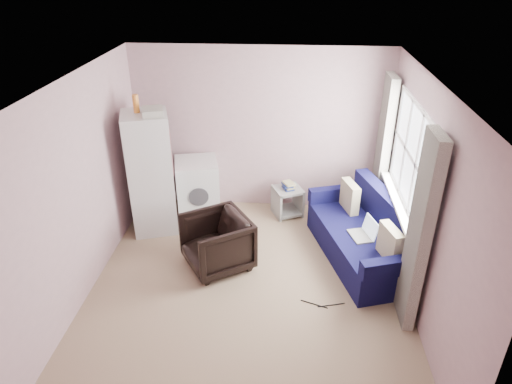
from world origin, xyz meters
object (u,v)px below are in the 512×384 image
(armchair, at_px, (217,240))
(washing_machine, at_px, (198,187))
(side_table, at_px, (288,199))
(sofa, at_px, (366,237))
(fridge, at_px, (151,173))

(armchair, height_order, washing_machine, washing_machine)
(side_table, distance_m, sofa, 1.48)
(fridge, bearing_deg, armchair, -57.01)
(washing_machine, height_order, sofa, washing_machine)
(fridge, xyz_separation_m, washing_machine, (0.55, 0.46, -0.43))
(side_table, relative_size, sofa, 0.26)
(fridge, relative_size, side_table, 3.62)
(armchair, xyz_separation_m, side_table, (0.88, 1.39, -0.13))
(armchair, xyz_separation_m, fridge, (-1.04, 0.86, 0.50))
(fridge, xyz_separation_m, sofa, (2.97, -0.53, -0.58))
(armchair, xyz_separation_m, sofa, (1.93, 0.33, -0.08))
(washing_machine, xyz_separation_m, sofa, (2.42, -0.99, -0.15))
(fridge, relative_size, washing_machine, 2.27)
(side_table, bearing_deg, armchair, -122.57)
(side_table, height_order, sofa, sofa)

